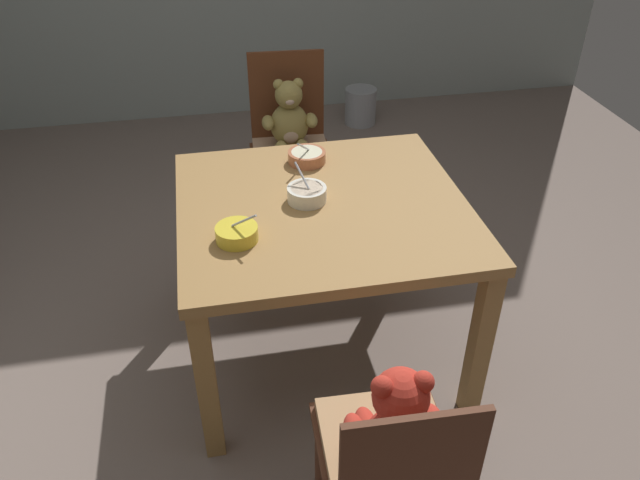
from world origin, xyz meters
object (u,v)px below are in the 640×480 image
Objects in this scene: porridge_bowl_white_center at (307,194)px; porridge_bowl_yellow_near_left at (237,233)px; dining_table at (323,225)px; teddy_chair_far_center at (290,135)px; porridge_bowl_terracotta_far_center at (307,157)px; teddy_chair_near_front at (392,446)px; metal_pail at (361,106)px.

porridge_bowl_white_center reaches higher than porridge_bowl_yellow_near_left.
dining_table is 0.14m from porridge_bowl_white_center.
teddy_chair_far_center is (0.02, 0.93, -0.07)m from dining_table.
teddy_chair_far_center reaches higher than porridge_bowl_yellow_near_left.
porridge_bowl_terracotta_far_center is at bearing 89.83° from dining_table.
porridge_bowl_white_center reaches higher than dining_table.
porridge_bowl_terracotta_far_center is (0.00, 1.25, 0.20)m from teddy_chair_near_front.
teddy_chair_far_center is at bearing 72.61° from porridge_bowl_yellow_near_left.
teddy_chair_far_center is at bearing 85.31° from porridge_bowl_white_center.
teddy_chair_near_front is at bearing -102.99° from metal_pail.
metal_pail is (0.71, 1.83, -0.60)m from porridge_bowl_terracotta_far_center.
teddy_chair_far_center is 6.50× the size of porridge_bowl_yellow_near_left.
porridge_bowl_terracotta_far_center is at bearing -111.15° from metal_pail.
teddy_chair_far_center is at bearing 88.10° from porridge_bowl_terracotta_far_center.
teddy_chair_far_center reaches higher than teddy_chair_near_front.
dining_table is 7.38× the size of porridge_bowl_yellow_near_left.
porridge_bowl_terracotta_far_center is at bearing 79.67° from porridge_bowl_white_center.
porridge_bowl_terracotta_far_center is 0.59m from porridge_bowl_yellow_near_left.
porridge_bowl_terracotta_far_center is at bearing 1.43° from teddy_chair_far_center.
porridge_bowl_yellow_near_left is (-0.32, 0.76, 0.20)m from teddy_chair_near_front.
porridge_bowl_terracotta_far_center is 0.30m from porridge_bowl_white_center.
dining_table is 0.93m from teddy_chair_far_center.
porridge_bowl_yellow_near_left is at bearing -123.18° from porridge_bowl_terracotta_far_center.
porridge_bowl_white_center is (-0.05, -0.29, 0.01)m from porridge_bowl_terracotta_far_center.
porridge_bowl_terracotta_far_center is (0.00, 0.32, 0.12)m from dining_table.
porridge_bowl_white_center reaches higher than metal_pail.
teddy_chair_near_front is at bearing 2.62° from teddy_chair_far_center.
dining_table is 0.34m from porridge_bowl_terracotta_far_center.
teddy_chair_near_front and porridge_bowl_yellow_near_left have the same top height.
porridge_bowl_white_center is at bearing -109.72° from metal_pail.
teddy_chair_near_front is at bearing -90.13° from porridge_bowl_terracotta_far_center.
teddy_chair_near_front is at bearing -90.12° from dining_table.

